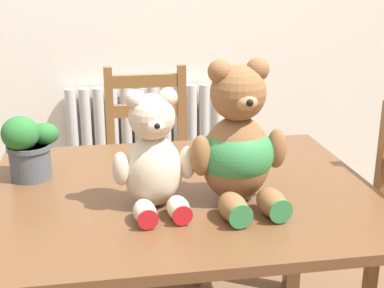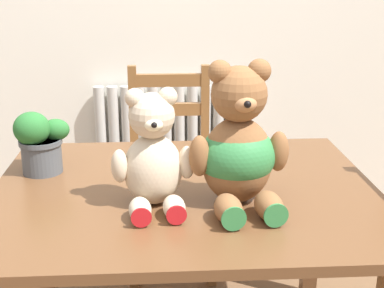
% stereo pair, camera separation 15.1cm
% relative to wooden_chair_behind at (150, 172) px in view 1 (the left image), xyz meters
% --- Properties ---
extents(radiator, '(0.86, 0.10, 0.76)m').
position_rel_wooden_chair_behind_xyz_m(radiator, '(0.02, 0.47, -0.11)').
color(radiator, beige).
rests_on(radiator, ground_plane).
extents(dining_table, '(1.20, 0.97, 0.70)m').
position_rel_wooden_chair_behind_xyz_m(dining_table, '(0.03, -0.81, 0.16)').
color(dining_table, brown).
rests_on(dining_table, ground_plane).
extents(wooden_chair_behind, '(0.39, 0.46, 0.92)m').
position_rel_wooden_chair_behind_xyz_m(wooden_chair_behind, '(0.00, 0.00, 0.00)').
color(wooden_chair_behind, brown).
rests_on(wooden_chair_behind, ground_plane).
extents(teddy_bear_left, '(0.24, 0.25, 0.34)m').
position_rel_wooden_chair_behind_xyz_m(teddy_bear_left, '(-0.07, -0.93, 0.40)').
color(teddy_bear_left, beige).
rests_on(teddy_bear_left, dining_table).
extents(teddy_bear_right, '(0.29, 0.31, 0.42)m').
position_rel_wooden_chair_behind_xyz_m(teddy_bear_right, '(0.18, -0.92, 0.42)').
color(teddy_bear_right, brown).
rests_on(teddy_bear_right, dining_table).
extents(potted_plant, '(0.17, 0.16, 0.22)m').
position_rel_wooden_chair_behind_xyz_m(potted_plant, '(-0.45, -0.64, 0.36)').
color(potted_plant, '#4C5156').
rests_on(potted_plant, dining_table).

